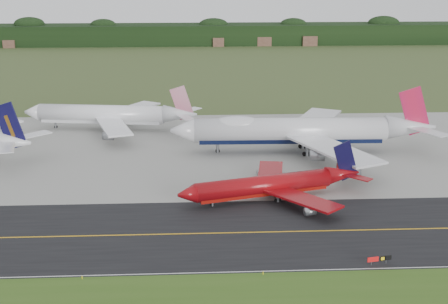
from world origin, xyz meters
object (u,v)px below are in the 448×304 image
at_px(jet_red_737, 273,185).
at_px(taxiway_sign, 379,259).
at_px(jet_ba_747, 300,130).
at_px(jet_star_tail, 111,115).

height_order(jet_red_737, taxiway_sign, jet_red_737).
relative_size(jet_red_737, taxiway_sign, 9.63).
bearing_deg(jet_ba_747, taxiway_sign, -87.53).
relative_size(jet_ba_747, taxiway_sign, 16.43).
bearing_deg(jet_red_737, taxiway_sign, -65.93).
height_order(jet_red_737, jet_star_tail, jet_star_tail).
distance_m(jet_ba_747, taxiway_sign, 65.05).
bearing_deg(jet_red_737, jet_star_tail, 125.22).
bearing_deg(jet_star_tail, jet_red_737, -54.78).
xyz_separation_m(jet_star_tail, taxiway_sign, (55.99, -90.85, -3.66)).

